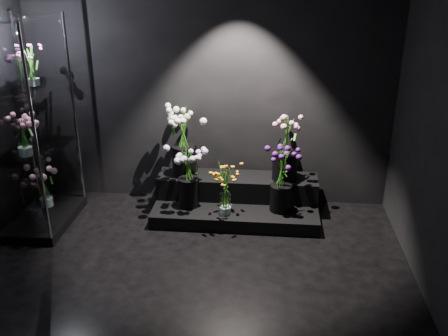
# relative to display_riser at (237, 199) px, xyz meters

# --- Properties ---
(floor) EXTENTS (4.00, 4.00, 0.00)m
(floor) POSITION_rel_display_riser_xyz_m (-0.34, -1.65, -0.16)
(floor) COLOR black
(floor) RESTS_ON ground
(wall_back) EXTENTS (4.00, 0.00, 4.00)m
(wall_back) POSITION_rel_display_riser_xyz_m (-0.34, 0.35, 1.24)
(wall_back) COLOR black
(wall_back) RESTS_ON floor
(display_riser) EXTENTS (1.77, 0.78, 0.39)m
(display_riser) POSITION_rel_display_riser_xyz_m (0.00, 0.00, 0.00)
(display_riser) COLOR black
(display_riser) RESTS_ON floor
(display_case) EXTENTS (0.58, 0.97, 2.13)m
(display_case) POSITION_rel_display_riser_xyz_m (-2.03, -0.42, 0.90)
(display_case) COLOR black
(display_case) RESTS_ON floor
(bouquet_orange_bells) EXTENTS (0.32, 0.32, 0.56)m
(bouquet_orange_bells) POSITION_rel_display_riser_xyz_m (-0.09, -0.33, 0.28)
(bouquet_orange_bells) COLOR white
(bouquet_orange_bells) RESTS_ON display_riser
(bouquet_lilac) EXTENTS (0.46, 0.46, 0.66)m
(bouquet_lilac) POSITION_rel_display_riser_xyz_m (-0.50, -0.17, 0.37)
(bouquet_lilac) COLOR black
(bouquet_lilac) RESTS_ON display_riser
(bouquet_purple) EXTENTS (0.41, 0.41, 0.68)m
(bouquet_purple) POSITION_rel_display_riser_xyz_m (0.48, -0.19, 0.37)
(bouquet_purple) COLOR black
(bouquet_purple) RESTS_ON display_riser
(bouquet_cream_roses) EXTENTS (0.49, 0.49, 0.76)m
(bouquet_cream_roses) POSITION_rel_display_riser_xyz_m (-0.58, 0.09, 0.67)
(bouquet_cream_roses) COLOR black
(bouquet_cream_roses) RESTS_ON display_riser
(bouquet_pink_roses) EXTENTS (0.37, 0.37, 0.72)m
(bouquet_pink_roses) POSITION_rel_display_riser_xyz_m (0.51, 0.08, 0.62)
(bouquet_pink_roses) COLOR black
(bouquet_pink_roses) RESTS_ON display_riser
(bouquet_case_pink) EXTENTS (0.37, 0.37, 0.39)m
(bouquet_case_pink) POSITION_rel_display_riser_xyz_m (-2.03, -0.58, 0.88)
(bouquet_case_pink) COLOR white
(bouquet_case_pink) RESTS_ON display_case
(bouquet_case_magenta) EXTENTS (0.25, 0.25, 0.37)m
(bouquet_case_magenta) POSITION_rel_display_riser_xyz_m (-1.98, -0.30, 1.49)
(bouquet_case_magenta) COLOR white
(bouquet_case_magenta) RESTS_ON display_case
(bouquet_case_base_pink) EXTENTS (0.39, 0.39, 0.50)m
(bouquet_case_base_pink) POSITION_rel_display_riser_xyz_m (-2.08, -0.23, 0.20)
(bouquet_case_base_pink) COLOR white
(bouquet_case_base_pink) RESTS_ON display_case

